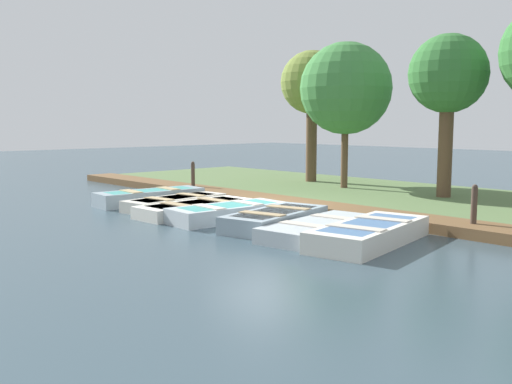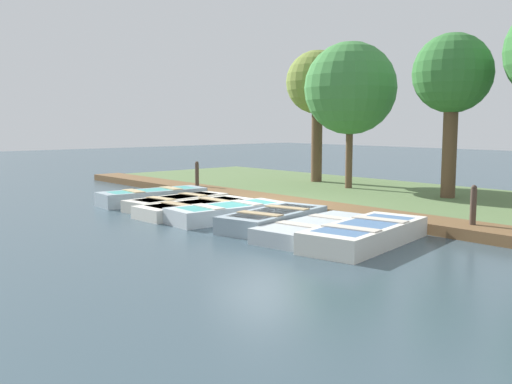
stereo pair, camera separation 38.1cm
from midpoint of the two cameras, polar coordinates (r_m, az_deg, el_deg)
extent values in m
plane|color=#384C56|center=(15.46, 1.26, -2.07)|extent=(80.00, 80.00, 0.00)
cube|color=#567042|center=(19.16, 12.32, -0.29)|extent=(8.00, 24.00, 0.13)
cube|color=brown|center=(16.25, 4.32, -1.21)|extent=(1.16, 22.66, 0.24)
cube|color=#8C9EA8|center=(17.43, -9.66, -0.46)|extent=(3.32, 1.27, 0.41)
cube|color=teal|center=(17.40, -9.68, 0.16)|extent=(2.72, 1.00, 0.03)
cube|color=tan|center=(17.13, -11.52, 0.11)|extent=(0.40, 0.95, 0.03)
cube|color=tan|center=(17.69, -7.90, 0.40)|extent=(0.40, 0.95, 0.03)
cube|color=beige|center=(16.41, -7.23, -1.03)|extent=(3.21, 1.37, 0.32)
cube|color=#4C709E|center=(16.39, -7.24, -0.52)|extent=(2.63, 1.08, 0.03)
cube|color=tan|center=(16.01, -8.85, -0.63)|extent=(0.41, 0.98, 0.03)
cube|color=tan|center=(16.77, -5.71, -0.24)|extent=(0.41, 0.98, 0.03)
cube|color=silver|center=(15.21, -5.25, -1.63)|extent=(3.32, 1.27, 0.32)
cube|color=beige|center=(15.19, -5.26, -1.07)|extent=(2.72, 1.00, 0.03)
cube|color=tan|center=(14.81, -7.16, -1.20)|extent=(0.36, 1.08, 0.03)
cube|color=tan|center=(15.58, -3.46, -0.77)|extent=(0.36, 1.08, 0.03)
cube|color=#B2BCC1|center=(14.22, -2.09, -2.07)|extent=(3.11, 1.33, 0.38)
cube|color=teal|center=(14.20, -2.09, -1.37)|extent=(2.55, 1.05, 0.03)
cube|color=beige|center=(13.87, -4.03, -1.46)|extent=(0.37, 1.06, 0.03)
cube|color=beige|center=(14.53, -0.24, -1.06)|extent=(0.37, 1.06, 0.03)
cube|color=#8C9EA8|center=(13.20, 2.62, -2.75)|extent=(3.14, 1.81, 0.39)
cube|color=#994C33|center=(13.17, 2.62, -1.98)|extent=(2.57, 1.44, 0.03)
cube|color=tan|center=(12.71, 1.23, -2.17)|extent=(0.53, 1.13, 0.03)
cube|color=tan|center=(13.64, 3.91, -1.56)|extent=(0.53, 1.13, 0.03)
cube|color=#B2BCC1|center=(12.29, 6.99, -3.68)|extent=(3.27, 1.62, 0.32)
cube|color=teal|center=(12.27, 7.00, -3.01)|extent=(2.67, 1.28, 0.03)
cube|color=beige|center=(11.78, 5.40, -3.27)|extent=(0.46, 1.13, 0.03)
cube|color=beige|center=(12.76, 8.48, -2.53)|extent=(0.46, 1.13, 0.03)
cube|color=silver|center=(11.62, 11.85, -4.16)|extent=(3.44, 1.82, 0.41)
cube|color=#4C709E|center=(11.59, 11.87, -3.23)|extent=(2.81, 1.45, 0.03)
cube|color=beige|center=(11.04, 10.45, -3.55)|extent=(0.53, 1.19, 0.03)
cube|color=beige|center=(12.14, 13.17, -2.68)|extent=(0.53, 1.19, 0.03)
cylinder|color=#47382D|center=(19.81, -5.37, 1.37)|extent=(0.13, 0.13, 1.02)
sphere|color=#47382D|center=(19.77, -5.39, 2.90)|extent=(0.12, 0.12, 0.12)
cylinder|color=#47382D|center=(13.12, 21.66, -1.91)|extent=(0.13, 0.13, 1.02)
sphere|color=#47382D|center=(13.06, 21.76, 0.41)|extent=(0.12, 0.12, 0.12)
cylinder|color=brown|center=(22.49, 6.58, 4.94)|extent=(0.42, 0.42, 3.32)
sphere|color=olive|center=(22.53, 6.67, 10.87)|extent=(2.44, 2.44, 2.44)
cylinder|color=brown|center=(20.39, 9.82, 3.87)|extent=(0.24, 0.24, 2.73)
sphere|color=#3D7F3D|center=(20.40, 9.95, 10.18)|extent=(3.20, 3.20, 3.20)
cylinder|color=brown|center=(18.50, 19.35, 4.08)|extent=(0.44, 0.44, 3.25)
sphere|color=#337033|center=(18.54, 19.63, 11.14)|extent=(2.39, 2.39, 2.39)
camera|label=1|loc=(0.19, -89.25, 0.09)|focal=40.00mm
camera|label=2|loc=(0.19, 90.75, -0.09)|focal=40.00mm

